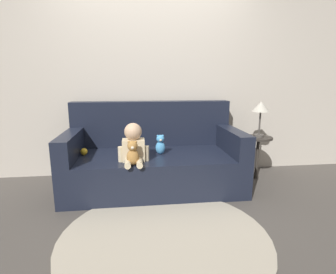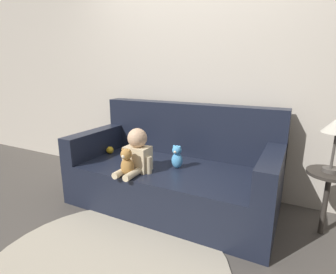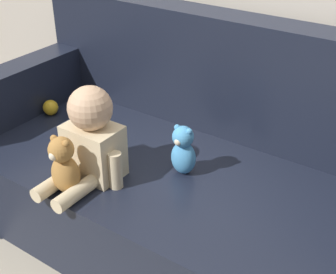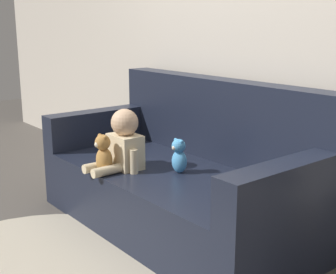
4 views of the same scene
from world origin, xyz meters
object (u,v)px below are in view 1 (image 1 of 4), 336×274
object	(u,v)px
couch	(154,159)
toy_ball	(84,152)
person_baby	(133,145)
plush_toy_side	(160,145)
teddy_bear_brown	(133,154)
side_table	(260,121)

from	to	relation	value
couch	toy_ball	distance (m)	0.79
person_baby	toy_ball	bearing A→B (deg)	152.58
couch	person_baby	size ratio (longest dim) A/B	4.98
couch	plush_toy_side	size ratio (longest dim) A/B	8.82
teddy_bear_brown	plush_toy_side	size ratio (longest dim) A/B	1.12
teddy_bear_brown	couch	bearing A→B (deg)	63.89
side_table	person_baby	bearing A→B (deg)	-165.63
couch	plush_toy_side	distance (m)	0.24
couch	plush_toy_side	xyz separation A→B (m)	(0.07, -0.11, 0.20)
teddy_bear_brown	side_table	size ratio (longest dim) A/B	0.26
person_baby	side_table	size ratio (longest dim) A/B	0.40
teddy_bear_brown	person_baby	bearing A→B (deg)	86.93
couch	teddy_bear_brown	distance (m)	0.57
teddy_bear_brown	side_table	xyz separation A→B (m)	(1.55, 0.54, 0.21)
teddy_bear_brown	side_table	distance (m)	1.65
toy_ball	teddy_bear_brown	bearing A→B (deg)	-38.30
side_table	toy_ball	bearing A→B (deg)	-177.03
person_baby	plush_toy_side	world-z (taller)	person_baby
teddy_bear_brown	toy_ball	size ratio (longest dim) A/B	3.18
toy_ball	side_table	size ratio (longest dim) A/B	0.08
couch	toy_ball	bearing A→B (deg)	-176.29
person_baby	plush_toy_side	distance (m)	0.38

